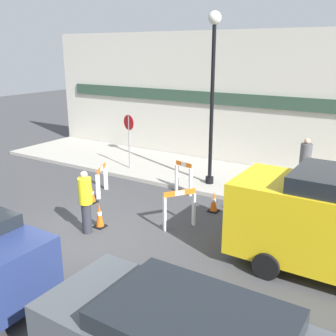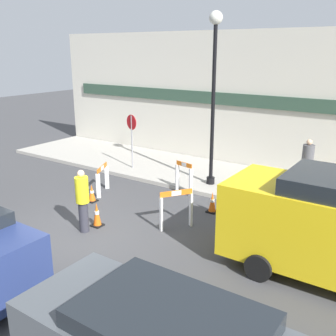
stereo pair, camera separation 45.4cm
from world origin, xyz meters
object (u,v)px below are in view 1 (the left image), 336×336
(person_worker, at_px, (86,200))
(streetlamp_post, at_px, (213,78))
(person_pedestrian, at_px, (305,161))
(stop_sign, at_px, (129,133))

(person_worker, bearing_deg, streetlamp_post, -5.12)
(person_worker, bearing_deg, person_pedestrian, -24.95)
(person_pedestrian, bearing_deg, stop_sign, 2.49)
(stop_sign, bearing_deg, person_worker, 129.31)
(streetlamp_post, bearing_deg, stop_sign, -179.45)
(streetlamp_post, relative_size, person_pedestrian, 3.31)
(streetlamp_post, xyz_separation_m, stop_sign, (-3.57, -0.03, -2.24))
(person_worker, distance_m, person_pedestrian, 7.61)
(streetlamp_post, height_order, stop_sign, streetlamp_post)
(stop_sign, distance_m, person_worker, 5.64)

